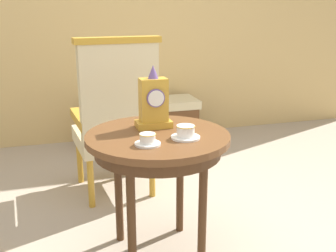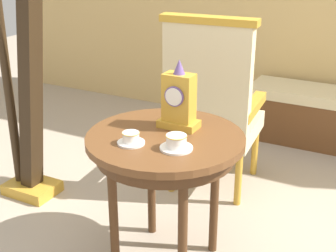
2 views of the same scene
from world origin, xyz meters
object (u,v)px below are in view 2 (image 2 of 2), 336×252
Objects in this scene: mantel_clock at (179,101)px; harp at (24,79)px; armchair at (212,104)px; side_table at (165,151)px; teacup_left at (131,139)px; teacup_right at (176,143)px; window_bench at (317,116)px.

harp is at bearing 175.55° from mantel_clock.
armchair is 1.13m from harp.
armchair reaches higher than side_table.
teacup_left is 0.31m from mantel_clock.
mantel_clock reaches higher than teacup_right.
armchair is at bearing 98.59° from mantel_clock.
window_bench is at bearing 82.73° from teacup_right.
side_table is at bearing -101.05° from window_bench.
teacup_left is 0.11× the size of armchair.
mantel_clock is at bearing 85.26° from side_table.
side_table is 0.24m from mantel_clock.
harp is at bearing 159.66° from teacup_left.
side_table is at bearing 59.55° from teacup_left.
side_table is 0.65× the size of armchair.
teacup_right is 0.08× the size of harp.
harp is 1.78× the size of window_bench.
teacup_right is at bearing 12.17° from teacup_left.
teacup_left is 0.21m from teacup_right.
teacup_left is at bearing -167.83° from teacup_right.
teacup_right is 0.13× the size of armchair.
mantel_clock reaches higher than teacup_left.
armchair reaches higher than teacup_left.
harp is (-0.96, 0.35, 0.05)m from teacup_left.
teacup_right is at bearing -97.27° from window_bench.
side_table is at bearing -83.41° from armchair.
harp is (-1.16, 0.31, 0.04)m from teacup_right.
teacup_left is at bearing -20.34° from harp.
side_table is 1.08m from harp.
window_bench is at bearing 78.95° from side_table.
armchair is at bearing -112.71° from window_bench.
harp reaches higher than teacup_right.
window_bench is at bearing 77.30° from teacup_left.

